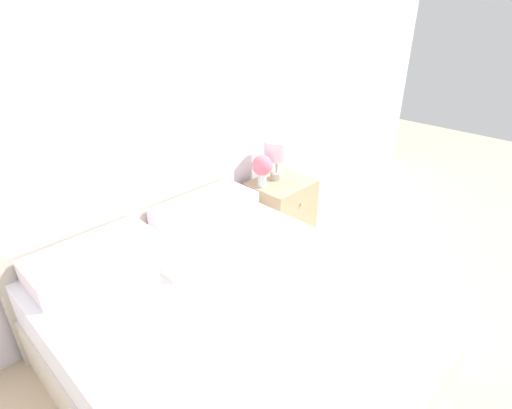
{
  "coord_description": "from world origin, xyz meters",
  "views": [
    {
      "loc": [
        -1.13,
        -2.26,
        2.03
      ],
      "look_at": [
        0.63,
        -0.55,
        0.75
      ],
      "focal_mm": 28.0,
      "sensor_mm": 36.0,
      "label": 1
    }
  ],
  "objects": [
    {
      "name": "nightstand",
      "position": [
        1.26,
        -0.24,
        0.31
      ],
      "size": [
        0.52,
        0.46,
        0.62
      ],
      "color": "tan",
      "rests_on": "ground_plane"
    },
    {
      "name": "bed",
      "position": [
        0.0,
        -0.92,
        0.33
      ],
      "size": [
        1.77,
        1.99,
        1.26
      ],
      "color": "beige",
      "rests_on": "ground_plane"
    },
    {
      "name": "ground_plane",
      "position": [
        0.0,
        0.0,
        0.0
      ],
      "size": [
        12.0,
        12.0,
        0.0
      ],
      "primitive_type": "plane",
      "color": "#CCB28E"
    },
    {
      "name": "wall_back",
      "position": [
        0.0,
        0.07,
        1.3
      ],
      "size": [
        8.0,
        0.06,
        2.6
      ],
      "color": "white",
      "rests_on": "ground_plane"
    },
    {
      "name": "flower_vase",
      "position": [
        1.08,
        -0.18,
        0.79
      ],
      "size": [
        0.17,
        0.17,
        0.28
      ],
      "color": "silver",
      "rests_on": "nightstand"
    },
    {
      "name": "table_lamp",
      "position": [
        1.29,
        -0.16,
        0.87
      ],
      "size": [
        0.23,
        0.23,
        0.35
      ],
      "color": "beige",
      "rests_on": "nightstand"
    }
  ]
}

